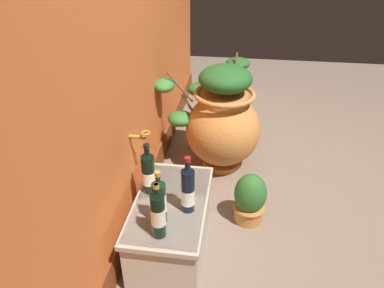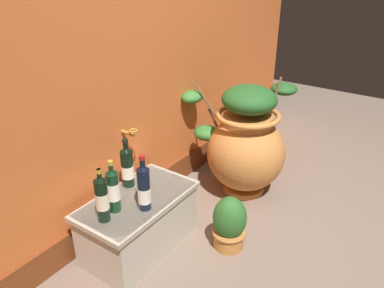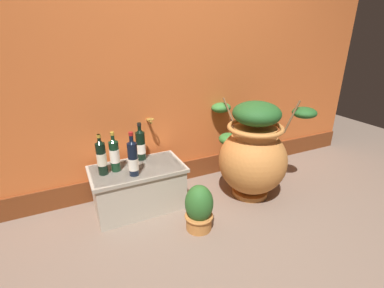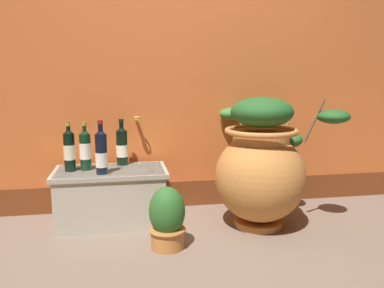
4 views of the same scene
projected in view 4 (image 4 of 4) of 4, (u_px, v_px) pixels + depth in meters
The scene contains 9 objects.
ground_plane at pixel (195, 276), 1.96m from camera, with size 7.00×7.00×0.00m, color #7A6656.
back_wall at pixel (165, 36), 2.90m from camera, with size 4.40×0.33×2.60m.
terracotta_urn at pixel (261, 165), 2.57m from camera, with size 0.86×0.82×0.86m.
stone_ledge at pixel (111, 194), 2.65m from camera, with size 0.75×0.42×0.37m.
wine_bottle_left at pixel (122, 145), 2.75m from camera, with size 0.08×0.08×0.32m.
wine_bottle_middle at pixel (101, 152), 2.48m from camera, with size 0.08×0.08×0.35m.
wine_bottle_right at pixel (85, 149), 2.59m from camera, with size 0.08×0.08×0.32m.
wine_bottle_back at pixel (69, 149), 2.56m from camera, with size 0.07×0.07×0.32m.
potted_shrub at pixel (167, 219), 2.26m from camera, with size 0.22×0.22×0.37m.
Camera 4 is at (-0.34, -1.79, 0.98)m, focal length 36.56 mm.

